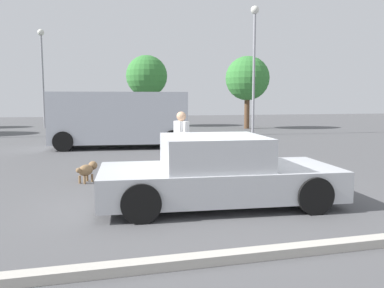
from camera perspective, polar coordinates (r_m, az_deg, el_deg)
ground_plane at (r=7.23m, az=2.58°, el=-8.86°), size 80.00×80.00×0.00m
sedan_foreground at (r=7.08m, az=3.75°, el=-4.36°), size 4.44×2.23×1.27m
dog at (r=9.33m, az=-15.34°, el=-3.69°), size 0.50×0.56×0.47m
van_white at (r=15.76m, az=-10.75°, el=3.84°), size 5.50×2.66×2.23m
pedestrian at (r=9.08m, az=-1.60°, el=0.63°), size 0.30×0.56×1.65m
parking_curb at (r=4.96m, az=11.37°, el=-15.59°), size 9.00×0.20×0.12m
light_post_near at (r=28.84m, az=-21.43°, el=11.32°), size 0.44×0.44×6.74m
light_post_far at (r=21.61m, az=9.25°, el=13.75°), size 0.44×0.44×6.94m
tree_back_center at (r=26.19m, az=8.26°, el=9.62°), size 2.94×2.94×4.84m
tree_back_right at (r=28.35m, az=-6.76°, el=9.96°), size 2.99×2.99×5.15m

